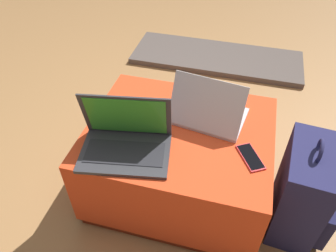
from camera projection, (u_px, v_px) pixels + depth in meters
ground_plane at (178, 187)px, 1.81m from camera, size 14.00×14.00×0.00m
ottoman at (179, 160)px, 1.66m from camera, size 0.86×0.71×0.44m
laptop_near at (126, 140)px, 1.39m from camera, size 0.42×0.31×0.26m
laptop_far at (208, 112)px, 1.52m from camera, size 0.36×0.29×0.24m
cell_phone at (250, 157)px, 1.38m from camera, size 0.14×0.17×0.01m
backpack at (303, 193)px, 1.50m from camera, size 0.28×0.37×0.56m
fireplace_hearth at (217, 58)px, 2.77m from camera, size 1.40×0.50×0.04m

